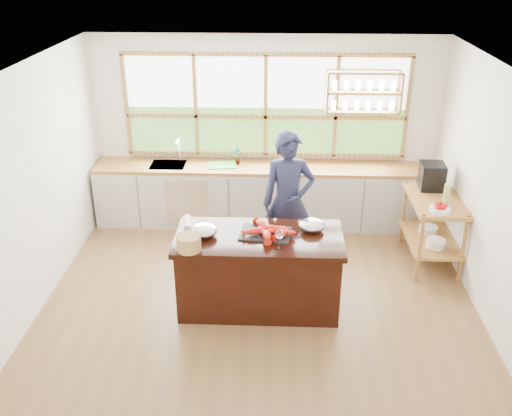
# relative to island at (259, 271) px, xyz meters

# --- Properties ---
(ground_plane) EXTENTS (5.00, 5.00, 0.00)m
(ground_plane) POSITION_rel_island_xyz_m (0.00, 0.20, -0.45)
(ground_plane) COLOR brown
(room_shell) EXTENTS (5.02, 4.52, 2.71)m
(room_shell) POSITION_rel_island_xyz_m (0.02, 0.71, 1.30)
(room_shell) COLOR white
(room_shell) RESTS_ON ground_plane
(back_counter) EXTENTS (4.90, 0.63, 0.90)m
(back_counter) POSITION_rel_island_xyz_m (-0.02, 2.14, 0.00)
(back_counter) COLOR beige
(back_counter) RESTS_ON ground_plane
(right_shelf_unit) EXTENTS (0.62, 1.10, 0.90)m
(right_shelf_unit) POSITION_rel_island_xyz_m (2.19, 1.09, 0.15)
(right_shelf_unit) COLOR #A97B2B
(right_shelf_unit) RESTS_ON ground_plane
(island) EXTENTS (1.85, 0.90, 0.90)m
(island) POSITION_rel_island_xyz_m (0.00, 0.00, 0.00)
(island) COLOR black
(island) RESTS_ON ground_plane
(cook) EXTENTS (0.70, 0.51, 1.80)m
(cook) POSITION_rel_island_xyz_m (0.33, 0.93, 0.44)
(cook) COLOR #1D213C
(cook) RESTS_ON ground_plane
(potted_plant) EXTENTS (0.16, 0.13, 0.26)m
(potted_plant) POSITION_rel_island_xyz_m (-0.40, 2.20, 0.58)
(potted_plant) COLOR slate
(potted_plant) RESTS_ON back_counter
(cutting_board) EXTENTS (0.44, 0.35, 0.01)m
(cutting_board) POSITION_rel_island_xyz_m (-0.61, 2.14, 0.45)
(cutting_board) COLOR green
(cutting_board) RESTS_ON back_counter
(espresso_machine) EXTENTS (0.31, 0.33, 0.34)m
(espresso_machine) POSITION_rel_island_xyz_m (2.19, 1.43, 0.62)
(espresso_machine) COLOR black
(espresso_machine) RESTS_ON right_shelf_unit
(wine_bottle) EXTENTS (0.08, 0.08, 0.28)m
(wine_bottle) POSITION_rel_island_xyz_m (2.24, 0.89, 0.59)
(wine_bottle) COLOR #98B552
(wine_bottle) RESTS_ON right_shelf_unit
(fruit_bowl) EXTENTS (0.25, 0.25, 0.11)m
(fruit_bowl) POSITION_rel_island_xyz_m (2.14, 0.72, 0.49)
(fruit_bowl) COLOR white
(fruit_bowl) RESTS_ON right_shelf_unit
(slate_board) EXTENTS (0.60, 0.47, 0.02)m
(slate_board) POSITION_rel_island_xyz_m (0.07, 0.05, 0.45)
(slate_board) COLOR black
(slate_board) RESTS_ON island
(lobster_pile) EXTENTS (0.52, 0.48, 0.08)m
(lobster_pile) POSITION_rel_island_xyz_m (0.09, 0.02, 0.50)
(lobster_pile) COLOR red
(lobster_pile) RESTS_ON slate_board
(mixing_bowl_left) EXTENTS (0.30, 0.30, 0.14)m
(mixing_bowl_left) POSITION_rel_island_xyz_m (-0.60, -0.01, 0.51)
(mixing_bowl_left) COLOR silver
(mixing_bowl_left) RESTS_ON island
(mixing_bowl_right) EXTENTS (0.29, 0.29, 0.14)m
(mixing_bowl_right) POSITION_rel_island_xyz_m (0.58, 0.17, 0.51)
(mixing_bowl_right) COLOR silver
(mixing_bowl_right) RESTS_ON island
(wine_glass) EXTENTS (0.08, 0.08, 0.22)m
(wine_glass) POSITION_rel_island_xyz_m (0.22, -0.26, 0.61)
(wine_glass) COLOR white
(wine_glass) RESTS_ON island
(wicker_basket) EXTENTS (0.26, 0.26, 0.17)m
(wicker_basket) POSITION_rel_island_xyz_m (-0.72, -0.34, 0.53)
(wicker_basket) COLOR #A48946
(wicker_basket) RESTS_ON island
(parchment_roll) EXTENTS (0.13, 0.31, 0.08)m
(parchment_roll) POSITION_rel_island_xyz_m (-0.83, 0.21, 0.49)
(parchment_roll) COLOR white
(parchment_roll) RESTS_ON island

